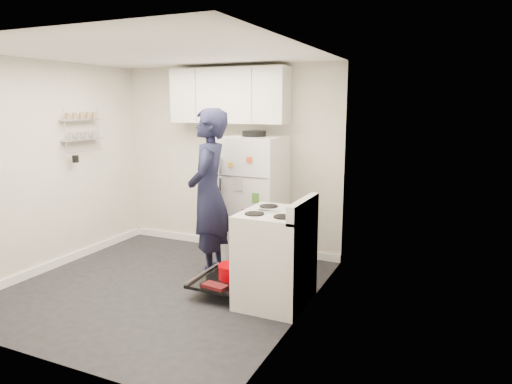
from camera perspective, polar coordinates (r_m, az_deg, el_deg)
The scene contains 7 objects.
room at distance 4.97m, azimuth -12.11°, elevation 1.59°, with size 3.21×3.21×2.51m.
electric_range at distance 4.64m, azimuth 2.31°, elevation -8.28°, with size 0.66×0.76×1.10m.
open_oven_door at distance 4.97m, azimuth -3.64°, elevation -10.39°, with size 0.55×0.71×0.23m.
refrigerator at distance 5.80m, azimuth -0.23°, elevation -0.88°, with size 0.72×0.74×1.67m.
upper_cabinets at distance 6.03m, azimuth -3.40°, elevation 11.93°, with size 1.60×0.33×0.70m, color silver.
wall_shelf_rack at distance 6.24m, azimuth -20.94°, elevation 7.31°, with size 0.14×0.60×0.61m.
person at distance 5.24m, azimuth -5.94°, elevation -0.32°, with size 0.71×0.47×1.95m, color black.
Camera 1 is at (2.89, -3.92, 2.00)m, focal length 32.00 mm.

